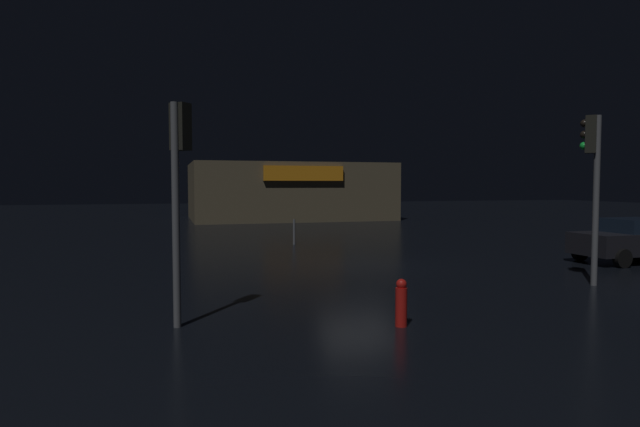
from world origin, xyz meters
The scene contains 7 objects.
ground_plane centered at (0.00, 0.00, 0.00)m, with size 120.00×120.00×0.00m, color black.
store_building centered at (3.11, 24.18, 2.11)m, with size 14.63×10.00×4.21m.
traffic_signal_main centered at (-5.76, -6.03, 2.96)m, with size 0.42×0.42×4.13m.
traffic_signal_opposite centered at (4.65, -4.85, 3.06)m, with size 0.42×0.42×4.42m.
car_near centered at (9.16, -1.87, 0.77)m, with size 3.94×2.04×1.48m.
fire_hydrant centered at (-1.84, -7.22, 0.44)m, with size 0.22×0.22×0.89m.
bollard_kerb_a centered at (-0.61, 6.49, 0.56)m, with size 0.10×0.10×1.11m, color #595B60.
Camera 1 is at (-6.02, -16.18, 2.64)m, focal length 29.94 mm.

